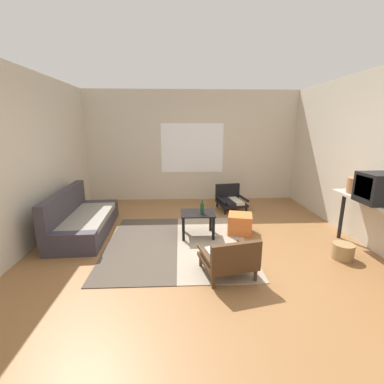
{
  "coord_description": "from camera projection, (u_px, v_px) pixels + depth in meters",
  "views": [
    {
      "loc": [
        -0.32,
        -3.67,
        1.85
      ],
      "look_at": [
        -0.1,
        0.88,
        0.72
      ],
      "focal_mm": 24.84,
      "sensor_mm": 36.0,
      "label": 1
    }
  ],
  "objects": [
    {
      "name": "armchair_by_window",
      "position": [
        230.0,
        199.0,
        6.05
      ],
      "size": [
        0.67,
        0.72,
        0.54
      ],
      "color": "black",
      "rests_on": "ground"
    },
    {
      "name": "armchair_striped_foreground",
      "position": [
        229.0,
        258.0,
        3.3
      ],
      "size": [
        0.74,
        0.72,
        0.54
      ],
      "color": "#472D19",
      "rests_on": "ground"
    },
    {
      "name": "couch",
      "position": [
        82.0,
        221.0,
        4.67
      ],
      "size": [
        0.89,
        1.91,
        0.78
      ],
      "color": "#38333D",
      "rests_on": "ground"
    },
    {
      "name": "coffee_table",
      "position": [
        198.0,
        218.0,
        4.53
      ],
      "size": [
        0.57,
        0.48,
        0.42
      ],
      "color": "black",
      "rests_on": "ground"
    },
    {
      "name": "console_shelf",
      "position": [
        372.0,
        208.0,
        3.72
      ],
      "size": [
        0.38,
        1.41,
        0.84
      ],
      "color": "beige",
      "rests_on": "ground"
    },
    {
      "name": "clay_vase",
      "position": [
        355.0,
        185.0,
        4.07
      ],
      "size": [
        0.24,
        0.24,
        0.33
      ],
      "color": "#A87047",
      "rests_on": "console_shelf"
    },
    {
      "name": "ground_plane",
      "position": [
        202.0,
        252.0,
        4.02
      ],
      "size": [
        7.8,
        7.8,
        0.0
      ],
      "primitive_type": "plane",
      "color": "olive"
    },
    {
      "name": "far_wall_with_window",
      "position": [
        192.0,
        146.0,
        6.66
      ],
      "size": [
        5.6,
        0.13,
        2.7
      ],
      "color": "beige",
      "rests_on": "ground"
    },
    {
      "name": "side_wall_left",
      "position": [
        19.0,
        161.0,
        3.86
      ],
      "size": [
        0.12,
        6.6,
        2.7
      ],
      "primitive_type": "cube",
      "color": "beige",
      "rests_on": "ground"
    },
    {
      "name": "wicker_basket",
      "position": [
        343.0,
        251.0,
        3.79
      ],
      "size": [
        0.29,
        0.29,
        0.22
      ],
      "primitive_type": "cylinder",
      "color": "#9E7A4C",
      "rests_on": "ground"
    },
    {
      "name": "ottoman_orange",
      "position": [
        240.0,
        224.0,
        4.69
      ],
      "size": [
        0.49,
        0.49,
        0.34
      ],
      "primitive_type": "cube",
      "rotation": [
        0.0,
        0.0,
        -0.24
      ],
      "color": "#D1662D",
      "rests_on": "ground"
    },
    {
      "name": "glass_bottle",
      "position": [
        202.0,
        208.0,
        4.42
      ],
      "size": [
        0.06,
        0.06,
        0.24
      ],
      "color": "#194723",
      "rests_on": "coffee_table"
    },
    {
      "name": "crt_television",
      "position": [
        383.0,
        188.0,
        3.52
      ],
      "size": [
        0.55,
        0.42,
        0.41
      ],
      "color": "black",
      "rests_on": "console_shelf"
    },
    {
      "name": "side_wall_right",
      "position": [
        372.0,
        159.0,
        4.1
      ],
      "size": [
        0.12,
        6.6,
        2.7
      ],
      "primitive_type": "cube",
      "color": "beige",
      "rests_on": "ground"
    },
    {
      "name": "area_rug",
      "position": [
        177.0,
        243.0,
        4.29
      ],
      "size": [
        2.24,
        2.36,
        0.01
      ],
      "color": "#4C4238",
      "rests_on": "ground"
    }
  ]
}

